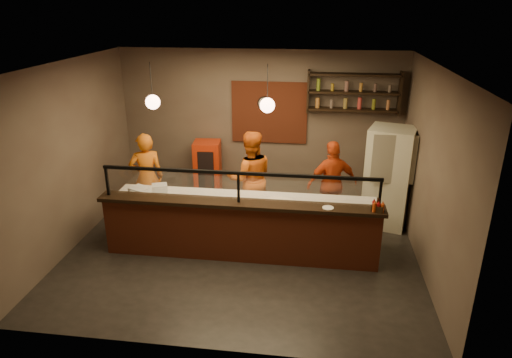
# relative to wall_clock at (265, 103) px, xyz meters

# --- Properties ---
(floor) EXTENTS (6.00, 6.00, 0.00)m
(floor) POSITION_rel_wall_clock_xyz_m (-0.10, -2.46, -2.10)
(floor) COLOR black
(floor) RESTS_ON ground
(ceiling) EXTENTS (6.00, 6.00, 0.00)m
(ceiling) POSITION_rel_wall_clock_xyz_m (-0.10, -2.46, 1.10)
(ceiling) COLOR #3B342E
(ceiling) RESTS_ON wall_back
(wall_back) EXTENTS (6.00, 0.00, 6.00)m
(wall_back) POSITION_rel_wall_clock_xyz_m (-0.10, 0.04, -0.50)
(wall_back) COLOR #675A4B
(wall_back) RESTS_ON floor
(wall_left) EXTENTS (0.00, 5.00, 5.00)m
(wall_left) POSITION_rel_wall_clock_xyz_m (-3.10, -2.46, -0.50)
(wall_left) COLOR #675A4B
(wall_left) RESTS_ON floor
(wall_right) EXTENTS (0.00, 5.00, 5.00)m
(wall_right) POSITION_rel_wall_clock_xyz_m (2.90, -2.46, -0.50)
(wall_right) COLOR #675A4B
(wall_right) RESTS_ON floor
(wall_front) EXTENTS (6.00, 0.00, 6.00)m
(wall_front) POSITION_rel_wall_clock_xyz_m (-0.10, -4.96, -0.50)
(wall_front) COLOR #675A4B
(wall_front) RESTS_ON floor
(brick_patch) EXTENTS (1.60, 0.04, 1.30)m
(brick_patch) POSITION_rel_wall_clock_xyz_m (0.10, 0.01, -0.20)
(brick_patch) COLOR maroon
(brick_patch) RESTS_ON wall_back
(service_counter) EXTENTS (4.60, 0.25, 1.00)m
(service_counter) POSITION_rel_wall_clock_xyz_m (-0.10, -2.76, -1.60)
(service_counter) COLOR maroon
(service_counter) RESTS_ON floor
(counter_ledge) EXTENTS (4.70, 0.37, 0.06)m
(counter_ledge) POSITION_rel_wall_clock_xyz_m (-0.10, -2.76, -1.07)
(counter_ledge) COLOR black
(counter_ledge) RESTS_ON service_counter
(worktop_cabinet) EXTENTS (4.60, 0.75, 0.85)m
(worktop_cabinet) POSITION_rel_wall_clock_xyz_m (-0.10, -2.26, -1.68)
(worktop_cabinet) COLOR gray
(worktop_cabinet) RESTS_ON floor
(worktop) EXTENTS (4.60, 0.75, 0.05)m
(worktop) POSITION_rel_wall_clock_xyz_m (-0.10, -2.26, -1.23)
(worktop) COLOR white
(worktop) RESTS_ON worktop_cabinet
(sneeze_guard) EXTENTS (4.50, 0.05, 0.52)m
(sneeze_guard) POSITION_rel_wall_clock_xyz_m (-0.10, -2.76, -0.73)
(sneeze_guard) COLOR white
(sneeze_guard) RESTS_ON counter_ledge
(wall_shelving) EXTENTS (1.84, 0.28, 0.85)m
(wall_shelving) POSITION_rel_wall_clock_xyz_m (1.80, -0.14, 0.30)
(wall_shelving) COLOR black
(wall_shelving) RESTS_ON wall_back
(wall_clock) EXTENTS (0.30, 0.04, 0.30)m
(wall_clock) POSITION_rel_wall_clock_xyz_m (0.00, 0.00, 0.00)
(wall_clock) COLOR black
(wall_clock) RESTS_ON wall_back
(pendant_left) EXTENTS (0.24, 0.24, 0.77)m
(pendant_left) POSITION_rel_wall_clock_xyz_m (-1.60, -2.26, 0.45)
(pendant_left) COLOR black
(pendant_left) RESTS_ON ceiling
(pendant_right) EXTENTS (0.24, 0.24, 0.77)m
(pendant_right) POSITION_rel_wall_clock_xyz_m (0.30, -2.26, 0.45)
(pendant_right) COLOR black
(pendant_right) RESTS_ON ceiling
(cook_left) EXTENTS (0.76, 0.65, 1.78)m
(cook_left) POSITION_rel_wall_clock_xyz_m (-2.14, -1.48, -1.21)
(cook_left) COLOR orange
(cook_left) RESTS_ON floor
(cook_mid) EXTENTS (1.07, 0.93, 1.87)m
(cook_mid) POSITION_rel_wall_clock_xyz_m (-0.11, -1.38, -1.17)
(cook_mid) COLOR #C95612
(cook_mid) RESTS_ON floor
(cook_right) EXTENTS (1.07, 0.73, 1.69)m
(cook_right) POSITION_rel_wall_clock_xyz_m (1.45, -1.24, -1.25)
(cook_right) COLOR #C93F12
(cook_right) RESTS_ON floor
(fridge) EXTENTS (0.99, 0.95, 1.94)m
(fridge) POSITION_rel_wall_clock_xyz_m (2.50, -1.07, -1.13)
(fridge) COLOR beige
(fridge) RESTS_ON floor
(red_cooler) EXTENTS (0.60, 0.56, 1.30)m
(red_cooler) POSITION_rel_wall_clock_xyz_m (-1.20, -0.31, -1.45)
(red_cooler) COLOR #B5290C
(red_cooler) RESTS_ON floor
(pizza_dough) EXTENTS (0.65, 0.65, 0.01)m
(pizza_dough) POSITION_rel_wall_clock_xyz_m (0.52, -2.38, -1.19)
(pizza_dough) COLOR white
(pizza_dough) RESTS_ON worktop
(prep_tub_a) EXTENTS (0.40, 0.37, 0.16)m
(prep_tub_a) POSITION_rel_wall_clock_xyz_m (-1.92, -2.39, -1.12)
(prep_tub_a) COLOR silver
(prep_tub_a) RESTS_ON worktop
(prep_tub_b) EXTENTS (0.32, 0.29, 0.13)m
(prep_tub_b) POSITION_rel_wall_clock_xyz_m (-1.65, -2.14, -1.13)
(prep_tub_b) COLOR silver
(prep_tub_b) RESTS_ON worktop
(prep_tub_c) EXTENTS (0.31, 0.27, 0.14)m
(prep_tub_c) POSITION_rel_wall_clock_xyz_m (-1.92, -2.45, -1.13)
(prep_tub_c) COLOR silver
(prep_tub_c) RESTS_ON worktop
(rolling_pin) EXTENTS (0.36, 0.12, 0.06)m
(rolling_pin) POSITION_rel_wall_clock_xyz_m (-1.99, -2.25, -1.17)
(rolling_pin) COLOR gold
(rolling_pin) RESTS_ON worktop
(condiment_caddy) EXTENTS (0.22, 0.20, 0.10)m
(condiment_caddy) POSITION_rel_wall_clock_xyz_m (2.10, -2.81, -0.99)
(condiment_caddy) COLOR black
(condiment_caddy) RESTS_ON counter_ledge
(pepper_mill) EXTENTS (0.06, 0.06, 0.20)m
(pepper_mill) POSITION_rel_wall_clock_xyz_m (2.10, -2.78, -0.94)
(pepper_mill) COLOR black
(pepper_mill) RESTS_ON counter_ledge
(small_plate) EXTENTS (0.21, 0.21, 0.01)m
(small_plate) POSITION_rel_wall_clock_xyz_m (1.34, -2.81, -1.03)
(small_plate) COLOR silver
(small_plate) RESTS_ON counter_ledge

